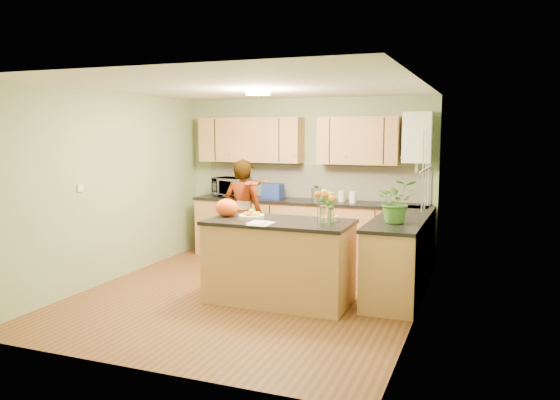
% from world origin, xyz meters
% --- Properties ---
extents(floor, '(4.50, 4.50, 0.00)m').
position_xyz_m(floor, '(0.00, 0.00, 0.00)').
color(floor, '#5A3619').
rests_on(floor, ground).
extents(ceiling, '(4.00, 4.50, 0.02)m').
position_xyz_m(ceiling, '(0.00, 0.00, 2.50)').
color(ceiling, silver).
rests_on(ceiling, wall_back).
extents(wall_back, '(4.00, 0.02, 2.50)m').
position_xyz_m(wall_back, '(0.00, 2.25, 1.25)').
color(wall_back, gray).
rests_on(wall_back, floor).
extents(wall_front, '(4.00, 0.02, 2.50)m').
position_xyz_m(wall_front, '(0.00, -2.25, 1.25)').
color(wall_front, gray).
rests_on(wall_front, floor).
extents(wall_left, '(0.02, 4.50, 2.50)m').
position_xyz_m(wall_left, '(-2.00, 0.00, 1.25)').
color(wall_left, gray).
rests_on(wall_left, floor).
extents(wall_right, '(0.02, 4.50, 2.50)m').
position_xyz_m(wall_right, '(2.00, 0.00, 1.25)').
color(wall_right, gray).
rests_on(wall_right, floor).
extents(back_counter, '(3.64, 0.62, 0.94)m').
position_xyz_m(back_counter, '(0.10, 1.95, 0.47)').
color(back_counter, '#A77D42').
rests_on(back_counter, floor).
extents(right_counter, '(0.62, 2.24, 0.94)m').
position_xyz_m(right_counter, '(1.70, 0.85, 0.47)').
color(right_counter, '#A77D42').
rests_on(right_counter, floor).
extents(splashback, '(3.60, 0.02, 0.52)m').
position_xyz_m(splashback, '(0.10, 2.23, 1.20)').
color(splashback, white).
rests_on(splashback, back_counter).
extents(upper_cabinets, '(3.20, 0.34, 0.70)m').
position_xyz_m(upper_cabinets, '(-0.18, 2.08, 1.85)').
color(upper_cabinets, '#A77D42').
rests_on(upper_cabinets, wall_back).
extents(boiler, '(0.40, 0.30, 0.86)m').
position_xyz_m(boiler, '(1.70, 2.09, 1.90)').
color(boiler, white).
rests_on(boiler, wall_back).
extents(window_right, '(0.01, 1.30, 1.05)m').
position_xyz_m(window_right, '(1.99, 0.60, 1.55)').
color(window_right, white).
rests_on(window_right, wall_right).
extents(light_switch, '(0.02, 0.09, 0.09)m').
position_xyz_m(light_switch, '(-1.99, -0.60, 1.30)').
color(light_switch, white).
rests_on(light_switch, wall_left).
extents(ceiling_lamp, '(0.30, 0.30, 0.07)m').
position_xyz_m(ceiling_lamp, '(0.00, 0.30, 2.46)').
color(ceiling_lamp, '#FFEABF').
rests_on(ceiling_lamp, ceiling).
extents(peninsula_island, '(1.68, 0.86, 0.96)m').
position_xyz_m(peninsula_island, '(0.43, -0.10, 0.48)').
color(peninsula_island, '#A77D42').
rests_on(peninsula_island, floor).
extents(fruit_dish, '(0.30, 0.30, 0.11)m').
position_xyz_m(fruit_dish, '(0.08, -0.10, 1.01)').
color(fruit_dish, beige).
rests_on(fruit_dish, peninsula_island).
extents(orange_bowl, '(0.22, 0.22, 0.13)m').
position_xyz_m(orange_bowl, '(0.98, 0.05, 1.02)').
color(orange_bowl, beige).
rests_on(orange_bowl, peninsula_island).
extents(flower_vase, '(0.27, 0.27, 0.50)m').
position_xyz_m(flower_vase, '(1.03, -0.28, 1.30)').
color(flower_vase, silver).
rests_on(flower_vase, peninsula_island).
extents(orange_bag, '(0.29, 0.25, 0.21)m').
position_xyz_m(orange_bag, '(-0.27, -0.05, 1.07)').
color(orange_bag, '#FF5515').
rests_on(orange_bag, peninsula_island).
extents(papers, '(0.23, 0.32, 0.01)m').
position_xyz_m(papers, '(0.33, -0.40, 0.97)').
color(papers, silver).
rests_on(papers, peninsula_island).
extents(violinist, '(0.58, 0.39, 1.60)m').
position_xyz_m(violinist, '(-0.59, 1.11, 0.80)').
color(violinist, tan).
rests_on(violinist, floor).
extents(violin, '(0.60, 0.52, 0.15)m').
position_xyz_m(violin, '(-0.39, 0.89, 1.28)').
color(violin, '#591005').
rests_on(violin, violinist).
extents(microwave, '(0.63, 0.51, 0.30)m').
position_xyz_m(microwave, '(-1.20, 1.98, 1.09)').
color(microwave, white).
rests_on(microwave, back_counter).
extents(blue_box, '(0.30, 0.23, 0.24)m').
position_xyz_m(blue_box, '(-0.47, 1.95, 1.06)').
color(blue_box, navy).
rests_on(blue_box, back_counter).
extents(kettle, '(0.15, 0.15, 0.27)m').
position_xyz_m(kettle, '(0.25, 1.92, 1.05)').
color(kettle, '#B3B3B8').
rests_on(kettle, back_counter).
extents(jar_cream, '(0.11, 0.11, 0.16)m').
position_xyz_m(jar_cream, '(0.63, 1.99, 1.02)').
color(jar_cream, beige).
rests_on(jar_cream, back_counter).
extents(jar_white, '(0.13, 0.13, 0.16)m').
position_xyz_m(jar_white, '(0.82, 1.91, 1.02)').
color(jar_white, white).
rests_on(jar_white, back_counter).
extents(potted_plant, '(0.56, 0.52, 0.51)m').
position_xyz_m(potted_plant, '(1.70, 0.35, 1.19)').
color(potted_plant, '#3D7627').
rests_on(potted_plant, right_counter).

